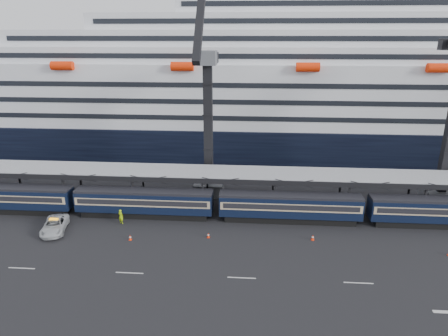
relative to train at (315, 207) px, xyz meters
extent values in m
plane|color=black|center=(4.65, -10.00, -2.20)|extent=(260.00, 260.00, 0.00)
cube|color=beige|center=(-33.35, -14.00, -2.19)|extent=(3.00, 0.15, 0.02)
cube|color=beige|center=(-21.35, -14.00, -2.19)|extent=(3.00, 0.15, 0.02)
cube|color=beige|center=(-9.35, -14.00, -2.19)|extent=(3.00, 0.15, 0.02)
cube|color=beige|center=(2.65, -14.00, -2.19)|extent=(3.00, 0.15, 0.02)
cube|color=beige|center=(9.65, -18.00, -2.19)|extent=(2.50, 0.40, 0.02)
cube|color=black|center=(-43.35, 0.00, -1.75)|extent=(17.48, 2.40, 0.90)
cube|color=black|center=(-43.35, 0.00, 0.05)|extent=(19.00, 2.80, 2.70)
cube|color=tan|center=(-43.35, 0.00, 0.35)|extent=(18.62, 2.92, 1.05)
cube|color=black|center=(-43.35, 0.00, 0.40)|extent=(17.86, 2.98, 0.70)
cube|color=black|center=(-43.35, 0.00, 1.55)|extent=(19.00, 2.50, 0.35)
cube|color=black|center=(-23.35, 0.00, -1.75)|extent=(17.48, 2.40, 0.90)
cube|color=black|center=(-23.35, 0.00, 0.05)|extent=(19.00, 2.80, 2.70)
cube|color=tan|center=(-23.35, 0.00, 0.35)|extent=(18.62, 2.92, 1.05)
cube|color=black|center=(-23.35, 0.00, 0.40)|extent=(17.86, 2.98, 0.70)
cube|color=black|center=(-23.35, 0.00, 1.55)|extent=(19.00, 2.50, 0.35)
cube|color=black|center=(-3.35, 0.00, -1.75)|extent=(17.48, 2.40, 0.90)
cube|color=black|center=(-3.35, 0.00, 0.05)|extent=(19.00, 2.80, 2.70)
cube|color=tan|center=(-3.35, 0.00, 0.35)|extent=(18.62, 2.92, 1.05)
cube|color=black|center=(-3.35, 0.00, 0.40)|extent=(17.86, 2.98, 0.70)
cube|color=black|center=(-3.35, 0.00, 1.55)|extent=(19.00, 2.50, 0.35)
cube|color=black|center=(16.65, 0.00, -1.75)|extent=(17.48, 2.40, 0.90)
cube|color=black|center=(16.65, 0.00, 0.05)|extent=(19.00, 2.80, 2.70)
cube|color=tan|center=(16.65, 0.00, 0.35)|extent=(18.62, 2.92, 1.05)
cube|color=black|center=(16.65, 0.00, 0.40)|extent=(17.86, 2.98, 0.70)
cube|color=black|center=(16.65, 0.00, 1.55)|extent=(19.00, 2.50, 0.35)
cube|color=gray|center=(4.65, 4.00, 3.20)|extent=(130.00, 6.00, 0.25)
cube|color=black|center=(4.65, 1.00, 2.90)|extent=(130.00, 0.25, 0.70)
cube|color=black|center=(4.65, 7.00, 2.90)|extent=(130.00, 0.25, 0.70)
cube|color=black|center=(-45.35, 6.80, 0.50)|extent=(0.25, 0.25, 5.40)
cube|color=black|center=(-35.35, 1.20, 0.50)|extent=(0.25, 0.25, 5.40)
cube|color=black|center=(-35.35, 6.80, 0.50)|extent=(0.25, 0.25, 5.40)
cube|color=black|center=(-25.35, 1.20, 0.50)|extent=(0.25, 0.25, 5.40)
cube|color=black|center=(-25.35, 6.80, 0.50)|extent=(0.25, 0.25, 5.40)
cube|color=black|center=(-15.35, 1.20, 0.50)|extent=(0.25, 0.25, 5.40)
cube|color=black|center=(-15.35, 6.80, 0.50)|extent=(0.25, 0.25, 5.40)
cube|color=black|center=(-5.35, 1.20, 0.50)|extent=(0.25, 0.25, 5.40)
cube|color=black|center=(-5.35, 6.80, 0.50)|extent=(0.25, 0.25, 5.40)
cube|color=black|center=(4.65, 1.20, 0.50)|extent=(0.25, 0.25, 5.40)
cube|color=black|center=(4.65, 6.80, 0.50)|extent=(0.25, 0.25, 5.40)
cube|color=black|center=(14.65, 1.20, 0.50)|extent=(0.25, 0.25, 5.40)
cube|color=black|center=(14.65, 6.80, 0.50)|extent=(0.25, 0.25, 5.40)
cube|color=black|center=(4.65, 36.00, 1.30)|extent=(200.00, 28.00, 7.00)
cube|color=white|center=(4.65, 36.00, 10.80)|extent=(190.00, 26.88, 12.00)
cube|color=white|center=(4.65, 36.00, 18.30)|extent=(160.00, 24.64, 3.00)
cube|color=black|center=(4.65, 23.63, 18.30)|extent=(153.60, 0.12, 0.90)
cube|color=white|center=(4.65, 36.00, 21.30)|extent=(124.00, 21.84, 3.00)
cube|color=black|center=(4.65, 25.03, 21.30)|extent=(119.04, 0.12, 0.90)
cube|color=white|center=(4.65, 36.00, 24.30)|extent=(90.00, 19.04, 3.00)
cube|color=black|center=(4.65, 26.43, 24.30)|extent=(86.40, 0.12, 0.90)
cube|color=white|center=(4.65, 36.00, 27.30)|extent=(56.00, 16.24, 3.00)
cube|color=black|center=(4.65, 27.83, 27.30)|extent=(53.76, 0.12, 0.90)
cylinder|color=#FF2E08|center=(-43.35, 21.96, 16.60)|extent=(4.00, 1.60, 1.60)
cylinder|color=#FF2E08|center=(-21.35, 21.96, 16.60)|extent=(4.00, 1.60, 1.60)
cylinder|color=#FF2E08|center=(0.65, 21.96, 16.60)|extent=(4.00, 1.60, 1.60)
cylinder|color=#FF2E08|center=(22.65, 21.96, 16.60)|extent=(4.00, 1.60, 1.60)
cube|color=#52555A|center=(-15.35, 9.00, -1.20)|extent=(4.50, 4.50, 2.00)
cube|color=black|center=(-15.35, 9.00, 8.80)|extent=(1.30, 1.30, 18.00)
cube|color=#52555A|center=(-15.35, 9.00, 18.80)|extent=(2.60, 3.20, 2.00)
cube|color=black|center=(-15.35, 3.21, 25.69)|extent=(0.90, 12.26, 14.37)
cube|color=black|center=(-15.35, 11.52, 18.80)|extent=(0.90, 5.04, 0.90)
cube|color=black|center=(-15.35, 14.04, 18.60)|extent=(2.20, 1.60, 1.60)
cube|color=#52555A|center=(19.65, 8.00, -1.20)|extent=(4.50, 4.50, 2.00)
cube|color=black|center=(19.65, 13.60, 20.60)|extent=(2.20, 1.60, 1.60)
imported|color=#ABAFB3|center=(-33.80, -5.35, -1.38)|extent=(4.09, 6.43, 1.65)
imported|color=#A6D80B|center=(-25.98, -2.50, -1.19)|extent=(0.87, 0.74, 2.03)
cube|color=#FF2E08|center=(-23.40, -6.92, -2.18)|extent=(0.36, 0.36, 0.04)
cone|color=#FF2E08|center=(-23.40, -6.92, -1.82)|extent=(0.31, 0.31, 0.69)
cylinder|color=white|center=(-23.40, -6.92, -1.82)|extent=(0.26, 0.26, 0.11)
cube|color=#FF2E08|center=(-13.81, -5.57, -2.18)|extent=(0.34, 0.34, 0.04)
cone|color=#FF2E08|center=(-13.81, -5.57, -1.85)|extent=(0.28, 0.28, 0.64)
cylinder|color=white|center=(-13.81, -5.57, -1.85)|extent=(0.24, 0.24, 0.11)
cube|color=#FF2E08|center=(-0.84, -5.20, -2.18)|extent=(0.37, 0.37, 0.04)
cone|color=#FF2E08|center=(-0.84, -5.20, -1.81)|extent=(0.31, 0.31, 0.69)
cylinder|color=white|center=(-0.84, -5.20, -1.81)|extent=(0.26, 0.26, 0.12)
camera|label=1|loc=(-8.47, -49.95, 22.02)|focal=32.00mm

